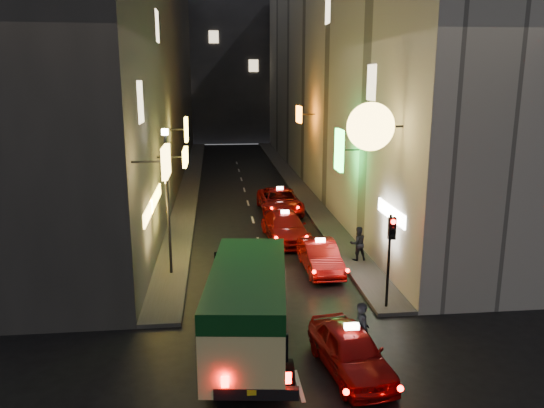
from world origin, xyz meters
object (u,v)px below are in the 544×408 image
object	(u,v)px
lamp_post	(168,192)
pedestrian_crossing	(362,327)
traffic_light	(391,242)
minibus	(248,300)
taxi_near	(351,347)

from	to	relation	value
lamp_post	pedestrian_crossing	bearing A→B (deg)	-50.50
traffic_light	minibus	bearing A→B (deg)	-155.31
minibus	lamp_post	bearing A→B (deg)	112.76
taxi_near	traffic_light	xyz separation A→B (m)	(2.40, 3.90, 1.90)
pedestrian_crossing	traffic_light	world-z (taller)	traffic_light
traffic_light	lamp_post	distance (m)	9.42
minibus	traffic_light	xyz separation A→B (m)	(5.28, 2.43, 0.95)
lamp_post	taxi_near	bearing A→B (deg)	-55.43
minibus	traffic_light	bearing A→B (deg)	24.69
minibus	pedestrian_crossing	world-z (taller)	minibus
pedestrian_crossing	minibus	bearing A→B (deg)	70.09
lamp_post	traffic_light	bearing A→B (deg)	-28.91
pedestrian_crossing	lamp_post	world-z (taller)	lamp_post
minibus	pedestrian_crossing	xyz separation A→B (m)	(3.42, -0.73, -0.71)
minibus	traffic_light	distance (m)	5.89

